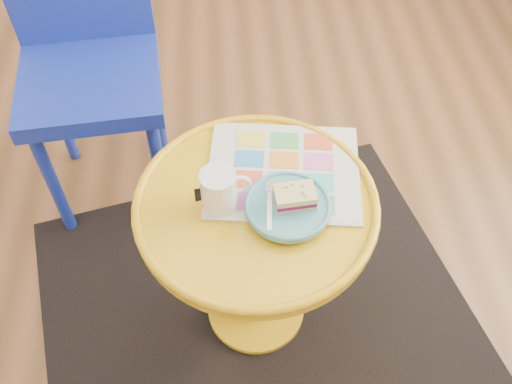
{
  "coord_description": "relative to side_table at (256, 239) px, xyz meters",
  "views": [
    {
      "loc": [
        0.45,
        -1.1,
        1.65
      ],
      "look_at": [
        0.51,
        -0.27,
        0.6
      ],
      "focal_mm": 40.0,
      "sensor_mm": 36.0,
      "label": 1
    }
  ],
  "objects": [
    {
      "name": "plate",
      "position": [
        0.07,
        -0.03,
        0.18
      ],
      "size": [
        0.2,
        0.2,
        0.02
      ],
      "color": "#4F9DA8",
      "rests_on": "newspaper"
    },
    {
      "name": "side_table",
      "position": [
        0.0,
        0.0,
        0.0
      ],
      "size": [
        0.59,
        0.59,
        0.56
      ],
      "color": "gold",
      "rests_on": "ground"
    },
    {
      "name": "newspaper",
      "position": [
        0.08,
        0.09,
        0.16
      ],
      "size": [
        0.42,
        0.37,
        0.01
      ],
      "primitive_type": "cube",
      "rotation": [
        0.0,
        0.0,
        -0.13
      ],
      "color": "silver",
      "rests_on": "side_table"
    },
    {
      "name": "floor",
      "position": [
        -0.51,
        0.27,
        -0.4
      ],
      "size": [
        4.0,
        4.0,
        0.0
      ],
      "primitive_type": "plane",
      "color": "brown",
      "rests_on": "ground"
    },
    {
      "name": "mug",
      "position": [
        -0.08,
        -0.0,
        0.22
      ],
      "size": [
        0.12,
        0.08,
        0.11
      ],
      "rotation": [
        0.0,
        0.0,
        0.18
      ],
      "color": "white",
      "rests_on": "side_table"
    },
    {
      "name": "chair",
      "position": [
        -0.48,
        0.63,
        0.15
      ],
      "size": [
        0.47,
        0.47,
        0.97
      ],
      "rotation": [
        0.0,
        0.0,
        0.09
      ],
      "color": "#172999",
      "rests_on": "ground"
    },
    {
      "name": "fork",
      "position": [
        0.03,
        -0.03,
        0.19
      ],
      "size": [
        0.03,
        0.14,
        0.0
      ],
      "rotation": [
        0.0,
        0.0,
        -0.09
      ],
      "color": "silver",
      "rests_on": "plate"
    },
    {
      "name": "cake_slice",
      "position": [
        0.09,
        -0.03,
        0.21
      ],
      "size": [
        0.1,
        0.07,
        0.04
      ],
      "rotation": [
        0.0,
        0.0,
        0.09
      ],
      "color": "#D3BC8C",
      "rests_on": "plate"
    },
    {
      "name": "rug",
      "position": [
        -0.0,
        0.0,
        -0.4
      ],
      "size": [
        1.52,
        1.37,
        0.01
      ],
      "primitive_type": "cube",
      "rotation": [
        0.0,
        0.0,
        0.23
      ],
      "color": "black",
      "rests_on": "ground"
    }
  ]
}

